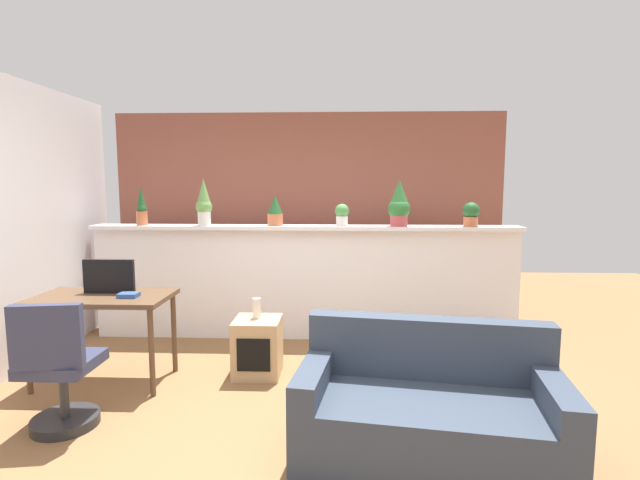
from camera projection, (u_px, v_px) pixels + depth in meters
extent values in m
plane|color=brown|center=(283.00, 433.00, 3.15)|extent=(12.00, 12.00, 0.00)
cube|color=white|center=(305.00, 284.00, 5.07)|extent=(4.54, 0.16, 1.19)
cube|color=white|center=(304.00, 227.00, 4.95)|extent=(4.54, 0.28, 0.04)
cube|color=brown|center=(308.00, 220.00, 5.58)|extent=(4.54, 0.10, 2.50)
cylinder|color=#C66B42|center=(142.00, 218.00, 4.99)|extent=(0.12, 0.12, 0.15)
sphere|color=#235B2D|center=(142.00, 208.00, 4.98)|extent=(0.10, 0.10, 0.10)
cone|color=#235B2D|center=(141.00, 196.00, 4.97)|extent=(0.09, 0.09, 0.21)
cylinder|color=silver|center=(204.00, 219.00, 4.98)|extent=(0.14, 0.14, 0.14)
sphere|color=#669E4C|center=(204.00, 207.00, 4.97)|extent=(0.17, 0.17, 0.17)
cone|color=#669E4C|center=(204.00, 191.00, 4.95)|extent=(0.15, 0.15, 0.27)
cylinder|color=#C66B42|center=(275.00, 220.00, 4.96)|extent=(0.16, 0.16, 0.12)
cone|color=#235B2D|center=(275.00, 204.00, 4.94)|extent=(0.16, 0.16, 0.20)
cylinder|color=silver|center=(342.00, 221.00, 4.93)|extent=(0.12, 0.12, 0.10)
sphere|color=#4C9347|center=(342.00, 211.00, 4.92)|extent=(0.15, 0.15, 0.15)
cylinder|color=#B7474C|center=(399.00, 221.00, 4.87)|extent=(0.18, 0.18, 0.11)
sphere|color=#2D7033|center=(399.00, 209.00, 4.86)|extent=(0.23, 0.23, 0.23)
cone|color=#2D7033|center=(399.00, 192.00, 4.84)|extent=(0.20, 0.20, 0.26)
cylinder|color=#C66B42|center=(471.00, 222.00, 4.84)|extent=(0.15, 0.15, 0.10)
sphere|color=#235B2D|center=(471.00, 210.00, 4.83)|extent=(0.17, 0.17, 0.17)
cylinder|color=brown|center=(28.00, 351.00, 3.70)|extent=(0.04, 0.04, 0.71)
cylinder|color=brown|center=(152.00, 353.00, 3.66)|extent=(0.04, 0.04, 0.71)
cylinder|color=brown|center=(64.00, 331.00, 4.20)|extent=(0.04, 0.04, 0.71)
cylinder|color=brown|center=(174.00, 333.00, 4.15)|extent=(0.04, 0.04, 0.71)
cube|color=brown|center=(103.00, 298.00, 3.88)|extent=(1.10, 0.60, 0.04)
cube|color=black|center=(109.00, 276.00, 3.94)|extent=(0.43, 0.04, 0.29)
cylinder|color=#262628|center=(66.00, 421.00, 3.24)|extent=(0.44, 0.44, 0.07)
cylinder|color=#333333|center=(64.00, 393.00, 3.21)|extent=(0.06, 0.06, 0.34)
cube|color=#2D334C|center=(62.00, 363.00, 3.19)|extent=(0.44, 0.44, 0.08)
cube|color=#2D334C|center=(46.00, 337.00, 2.97)|extent=(0.45, 0.14, 0.42)
cube|color=tan|center=(258.00, 347.00, 4.10)|extent=(0.40, 0.40, 0.50)
cube|color=black|center=(254.00, 355.00, 3.91)|extent=(0.28, 0.04, 0.28)
cylinder|color=silver|center=(257.00, 308.00, 4.09)|extent=(0.07, 0.07, 0.18)
cube|color=#2D4C8C|center=(129.00, 295.00, 3.81)|extent=(0.15, 0.12, 0.04)
cube|color=#333D4C|center=(428.00, 429.00, 2.81)|extent=(1.65, 0.98, 0.40)
cube|color=#333D4C|center=(428.00, 348.00, 3.06)|extent=(1.57, 0.39, 0.40)
cube|color=#333D4C|center=(314.00, 375.00, 2.91)|extent=(0.27, 0.78, 0.16)
cube|color=#333D4C|center=(555.00, 394.00, 2.65)|extent=(0.27, 0.78, 0.16)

